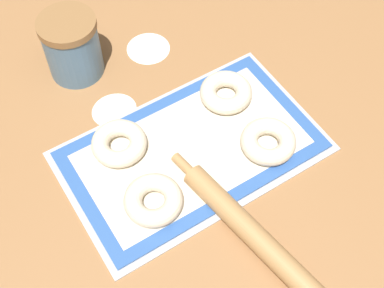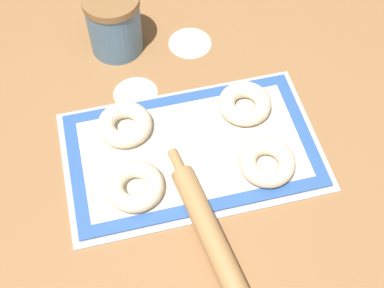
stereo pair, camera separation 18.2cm
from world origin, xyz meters
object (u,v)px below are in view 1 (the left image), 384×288
bagel_front_left (153,200)px  bagel_back_left (119,143)px  baking_tray (192,151)px  bagel_front_right (268,141)px  rolling_pin (251,232)px  bagel_back_right (226,92)px  flour_canister (72,46)px

bagel_front_left → bagel_back_left: size_ratio=1.00×
baking_tray → bagel_front_right: bagel_front_right is taller
rolling_pin → bagel_back_left: bearing=111.0°
baking_tray → bagel_front_left: (-0.12, -0.06, 0.02)m
rolling_pin → bagel_front_right: bearing=44.3°
bagel_back_right → bagel_back_left: bearing=178.6°
flour_canister → rolling_pin: size_ratio=0.34×
baking_tray → rolling_pin: bearing=-92.6°
bagel_back_left → bagel_front_right: bearing=-31.4°
bagel_front_left → rolling_pin: bagel_front_left is taller
bagel_front_left → bagel_back_left: same height
bagel_front_left → rolling_pin: (0.11, -0.14, -0.01)m
bagel_front_left → flour_canister: bearing=85.8°
baking_tray → flour_canister: bearing=106.9°
bagel_front_left → rolling_pin: bearing=-51.2°
baking_tray → bagel_back_left: bearing=147.1°
flour_canister → rolling_pin: 0.53m
baking_tray → bagel_back_left: bagel_back_left is taller
bagel_back_left → rolling_pin: size_ratio=0.26×
bagel_back_left → flour_canister: bearing=84.7°
bagel_front_right → flour_canister: bearing=119.8°
bagel_front_right → rolling_pin: bagel_front_right is taller
bagel_back_left → rolling_pin: bearing=-69.0°
flour_canister → bagel_back_left: bearing=-95.3°
flour_canister → rolling_pin: flour_canister is taller
baking_tray → bagel_back_left: (-0.12, 0.08, 0.02)m
bagel_front_left → bagel_front_right: 0.25m
bagel_back_left → baking_tray: bearing=-32.9°
bagel_front_right → rolling_pin: bearing=-135.7°
bagel_front_left → bagel_back_left: (0.01, 0.14, 0.00)m
baking_tray → bagel_back_right: (0.13, 0.07, 0.02)m
bagel_front_left → bagel_front_right: same height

